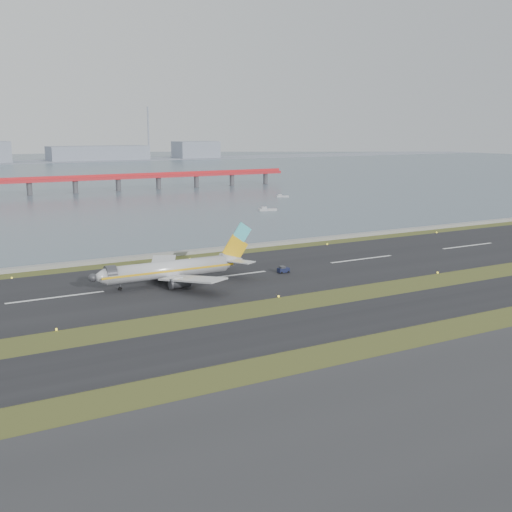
{
  "coord_description": "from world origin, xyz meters",
  "views": [
    {
      "loc": [
        -67.56,
        -101.44,
        34.05
      ],
      "look_at": [
        2.91,
        22.0,
        5.96
      ],
      "focal_mm": 45.0,
      "sensor_mm": 36.0,
      "label": 1
    }
  ],
  "objects": [
    {
      "name": "pushback_tug",
      "position": [
        12.96,
        26.35,
        0.85
      ],
      "size": [
        2.76,
        1.65,
        1.76
      ],
      "rotation": [
        0.0,
        0.0,
        -0.01
      ],
      "color": "#141937",
      "rests_on": "ground"
    },
    {
      "name": "airliner",
      "position": [
        -14.13,
        29.19,
        3.46
      ],
      "size": [
        38.52,
        32.89,
        12.8
      ],
      "color": "silver",
      "rests_on": "ground"
    },
    {
      "name": "red_pier",
      "position": [
        20.0,
        250.0,
        7.28
      ],
      "size": [
        260.0,
        5.0,
        10.2
      ],
      "color": "red",
      "rests_on": "ground"
    },
    {
      "name": "runway_strip",
      "position": [
        0.0,
        30.0,
        0.05
      ],
      "size": [
        1000.0,
        45.0,
        0.1
      ],
      "primitive_type": "cube",
      "color": "black",
      "rests_on": "ground"
    },
    {
      "name": "workboat_near",
      "position": [
        71.22,
        132.02,
        0.58
      ],
      "size": [
        7.98,
        4.75,
        1.85
      ],
      "rotation": [
        0.0,
        0.0,
        -0.33
      ],
      "color": "#B4B5B9",
      "rests_on": "ground"
    },
    {
      "name": "ground",
      "position": [
        0.0,
        0.0,
        0.0
      ],
      "size": [
        1000.0,
        1000.0,
        0.0
      ],
      "primitive_type": "plane",
      "color": "#3A4E1C",
      "rests_on": "ground"
    },
    {
      "name": "taxiway_strip",
      "position": [
        0.0,
        -12.0,
        0.05
      ],
      "size": [
        1000.0,
        18.0,
        0.1
      ],
      "primitive_type": "cube",
      "color": "black",
      "rests_on": "ground"
    },
    {
      "name": "workboat_far",
      "position": [
        106.68,
        176.8,
        0.48
      ],
      "size": [
        6.57,
        3.96,
        1.52
      ],
      "rotation": [
        0.0,
        0.0,
        -0.34
      ],
      "color": "#B4B5B9",
      "rests_on": "ground"
    },
    {
      "name": "seawall",
      "position": [
        0.0,
        60.0,
        0.5
      ],
      "size": [
        1000.0,
        2.5,
        1.0
      ],
      "primitive_type": "cube",
      "color": "gray",
      "rests_on": "ground"
    }
  ]
}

